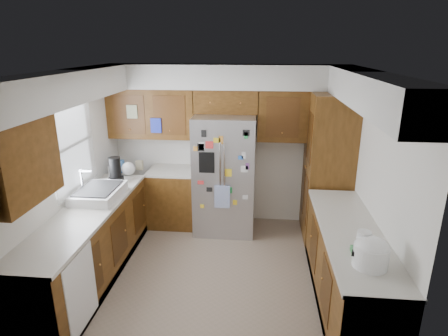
{
  "coord_description": "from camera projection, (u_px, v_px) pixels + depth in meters",
  "views": [
    {
      "loc": [
        0.51,
        -4.11,
        2.76
      ],
      "look_at": [
        0.07,
        0.35,
        1.29
      ],
      "focal_mm": 30.0,
      "sensor_mm": 36.0,
      "label": 1
    }
  ],
  "objects": [
    {
      "name": "floor",
      "position": [
        216.0,
        271.0,
        4.8
      ],
      "size": [
        3.6,
        3.6,
        0.0
      ],
      "primitive_type": "plane",
      "color": "gray",
      "rests_on": "ground"
    },
    {
      "name": "room_shell",
      "position": [
        210.0,
        126.0,
        4.58
      ],
      "size": [
        3.64,
        3.24,
        2.52
      ],
      "color": "silver",
      "rests_on": "ground"
    },
    {
      "name": "left_counter_run",
      "position": [
        111.0,
        235.0,
        4.82
      ],
      "size": [
        1.36,
        3.2,
        0.92
      ],
      "color": "#452A0D",
      "rests_on": "ground"
    },
    {
      "name": "right_counter_run",
      "position": [
        347.0,
        271.0,
        4.08
      ],
      "size": [
        0.63,
        2.25,
        0.92
      ],
      "color": "#452A0D",
      "rests_on": "ground"
    },
    {
      "name": "pantry",
      "position": [
        327.0,
        168.0,
        5.41
      ],
      "size": [
        0.6,
        0.9,
        2.15
      ],
      "primitive_type": "cube",
      "color": "#452A0D",
      "rests_on": "ground"
    },
    {
      "name": "fridge",
      "position": [
        225.0,
        174.0,
        5.66
      ],
      "size": [
        0.9,
        0.79,
        1.8
      ],
      "color": "#A1A1A6",
      "rests_on": "ground"
    },
    {
      "name": "bridge_cabinet",
      "position": [
        226.0,
        101.0,
        5.53
      ],
      "size": [
        0.96,
        0.34,
        0.35
      ],
      "primitive_type": "cube",
      "color": "#452A0D",
      "rests_on": "fridge"
    },
    {
      "name": "fridge_top_items",
      "position": [
        217.0,
        80.0,
        5.41
      ],
      "size": [
        0.75,
        0.31,
        0.28
      ],
      "color": "blue",
      "rests_on": "bridge_cabinet"
    },
    {
      "name": "sink_assembly",
      "position": [
        99.0,
        193.0,
        4.72
      ],
      "size": [
        0.52,
        0.7,
        0.37
      ],
      "color": "white",
      "rests_on": "left_counter_run"
    },
    {
      "name": "left_counter_clutter",
      "position": [
        120.0,
        170.0,
        5.39
      ],
      "size": [
        0.39,
        0.87,
        0.38
      ],
      "color": "black",
      "rests_on": "left_counter_run"
    },
    {
      "name": "rice_cooker",
      "position": [
        371.0,
        252.0,
        3.24
      ],
      "size": [
        0.31,
        0.3,
        0.27
      ],
      "color": "white",
      "rests_on": "right_counter_run"
    },
    {
      "name": "paper_towel",
      "position": [
        363.0,
        245.0,
        3.34
      ],
      "size": [
        0.12,
        0.12,
        0.28
      ],
      "primitive_type": "cylinder",
      "color": "white",
      "rests_on": "right_counter_run"
    }
  ]
}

